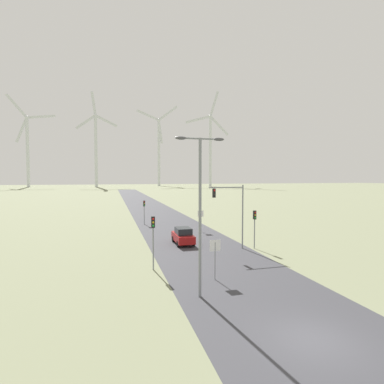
% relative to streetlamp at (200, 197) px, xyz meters
% --- Properties ---
extents(ground_plane, '(600.00, 600.00, 0.00)m').
position_rel_streetlamp_xyz_m(ground_plane, '(3.56, -6.00, -6.10)').
color(ground_plane, '#757A5B').
extents(road_surface, '(10.00, 240.00, 0.01)m').
position_rel_streetlamp_xyz_m(road_surface, '(3.56, 42.00, -6.10)').
color(road_surface, '#38383D').
rests_on(road_surface, ground).
extents(streetlamp, '(3.06, 0.32, 9.72)m').
position_rel_streetlamp_xyz_m(streetlamp, '(0.00, 0.00, 0.00)').
color(streetlamp, gray).
rests_on(streetlamp, ground).
extents(stop_sign_near, '(0.81, 0.07, 2.86)m').
position_rel_streetlamp_xyz_m(stop_sign_near, '(1.92, 2.65, -4.10)').
color(stop_sign_near, gray).
rests_on(stop_sign_near, ground).
extents(stop_sign_far, '(0.81, 0.07, 2.83)m').
position_rel_streetlamp_xyz_m(stop_sign_far, '(6.37, 20.96, -4.12)').
color(stop_sign_far, gray).
rests_on(stop_sign_far, ground).
extents(traffic_light_post_near_left, '(0.28, 0.33, 4.25)m').
position_rel_streetlamp_xyz_m(traffic_light_post_near_left, '(-2.03, 6.04, -3.00)').
color(traffic_light_post_near_left, gray).
rests_on(traffic_light_post_near_left, ground).
extents(traffic_light_post_near_right, '(0.28, 0.34, 3.91)m').
position_rel_streetlamp_xyz_m(traffic_light_post_near_right, '(8.93, 10.35, -3.23)').
color(traffic_light_post_near_right, gray).
rests_on(traffic_light_post_near_right, ground).
extents(traffic_light_post_mid_left, '(0.28, 0.33, 3.70)m').
position_rel_streetlamp_xyz_m(traffic_light_post_mid_left, '(-0.27, 29.23, -3.39)').
color(traffic_light_post_mid_left, gray).
rests_on(traffic_light_post_mid_left, ground).
extents(traffic_light_mast_overhead, '(3.73, 0.35, 6.54)m').
position_rel_streetlamp_xyz_m(traffic_light_mast_overhead, '(6.59, 10.78, -1.55)').
color(traffic_light_mast_overhead, gray).
rests_on(traffic_light_mast_overhead, ground).
extents(car_approaching, '(1.88, 4.11, 1.83)m').
position_rel_streetlamp_xyz_m(car_approaching, '(2.35, 14.24, -5.19)').
color(car_approaching, maroon).
rests_on(car_approaching, ground).
extents(wind_turbine_far_left, '(31.14, 9.49, 65.99)m').
position_rel_streetlamp_xyz_m(wind_turbine_far_left, '(-63.53, 225.33, 24.63)').
color(wind_turbine_far_left, silver).
rests_on(wind_turbine_far_left, ground).
extents(wind_turbine_left, '(29.26, 8.08, 69.26)m').
position_rel_streetlamp_xyz_m(wind_turbine_left, '(-15.55, 213.88, 25.16)').
color(wind_turbine_left, silver).
rests_on(wind_turbine_left, ground).
extents(wind_turbine_center, '(33.54, 4.64, 66.41)m').
position_rel_streetlamp_xyz_m(wind_turbine_center, '(33.28, 229.20, 26.50)').
color(wind_turbine_center, silver).
rests_on(wind_turbine_center, ground).
extents(wind_turbine_right, '(31.86, 11.19, 73.35)m').
position_rel_streetlamp_xyz_m(wind_turbine_right, '(69.65, 204.53, 26.67)').
color(wind_turbine_right, silver).
rests_on(wind_turbine_right, ground).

